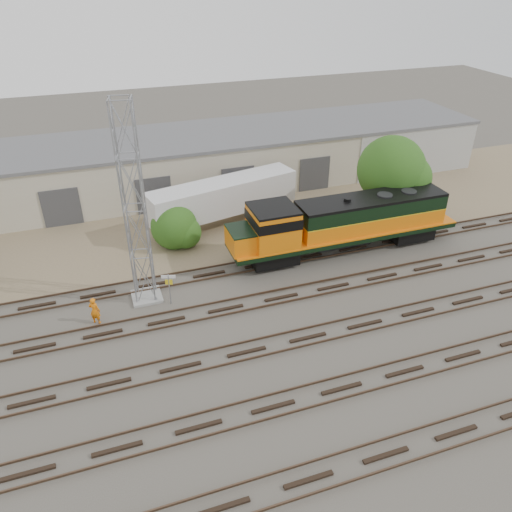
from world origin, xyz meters
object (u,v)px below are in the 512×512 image
object	(u,v)px
worker	(95,311)
semi_trailer	(227,197)
locomotive	(341,223)
signal_tower	(135,211)

from	to	relation	value
worker	semi_trailer	bearing A→B (deg)	-110.53
locomotive	worker	size ratio (longest dim) A/B	9.72
signal_tower	semi_trailer	bearing A→B (deg)	46.69
locomotive	signal_tower	bearing A→B (deg)	-174.96
semi_trailer	worker	bearing A→B (deg)	-151.01
worker	locomotive	bearing A→B (deg)	-143.14
worker	semi_trailer	size ratio (longest dim) A/B	0.14
worker	signal_tower	bearing A→B (deg)	-125.89
locomotive	signal_tower	distance (m)	16.12
signal_tower	locomotive	bearing A→B (deg)	5.04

